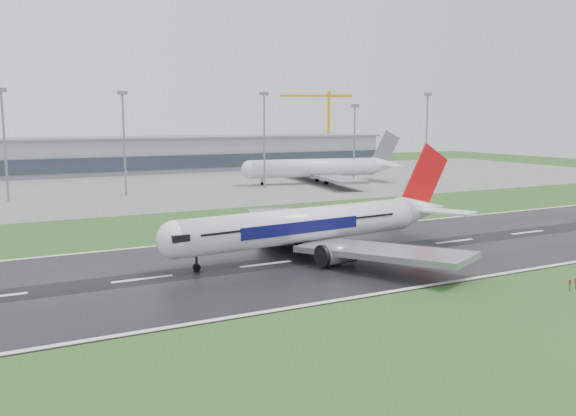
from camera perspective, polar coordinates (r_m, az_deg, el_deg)
ground at (r=105.60m, az=7.77°, el=-4.26°), size 520.00×520.00×0.00m
runway at (r=105.59m, az=7.77°, el=-4.23°), size 400.00×45.00×0.10m
apron at (r=218.85m, az=-11.19°, el=2.27°), size 400.00×130.00×0.08m
terminal at (r=276.31m, az=-14.66°, el=4.97°), size 240.00×36.00×15.00m
main_airliner at (r=102.74m, az=3.32°, el=0.55°), size 65.54×62.97×17.77m
parked_airliner at (r=217.64m, az=3.16°, el=4.85°), size 71.74×68.11×18.57m
tower_crane at (r=331.55m, az=3.97°, el=7.90°), size 37.06×18.40×39.61m
floodmast_1 at (r=184.70m, az=-25.74°, el=5.27°), size 0.64×0.64×30.92m
floodmast_2 at (r=188.40m, az=-15.57°, el=5.83°), size 0.64×0.64×30.84m
floodmast_3 at (r=203.15m, az=-2.31°, el=6.39°), size 0.64×0.64×31.47m
floodmast_4 at (r=221.11m, az=6.43°, el=6.05°), size 0.64×0.64×27.84m
floodmast_5 at (r=241.45m, az=13.26°, el=6.65°), size 0.64×0.64×32.68m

